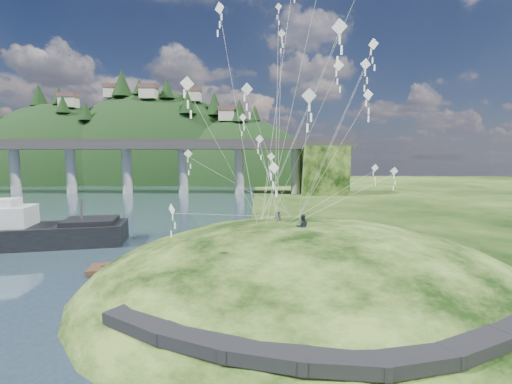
{
  "coord_description": "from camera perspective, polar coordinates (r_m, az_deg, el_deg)",
  "views": [
    {
      "loc": [
        4.21,
        -23.92,
        10.05
      ],
      "look_at": [
        4.0,
        6.0,
        7.0
      ],
      "focal_mm": 24.0,
      "sensor_mm": 36.0,
      "label": 1
    }
  ],
  "objects": [
    {
      "name": "ground",
      "position": [
        26.28,
        -9.24,
        -16.74
      ],
      "size": [
        320.0,
        320.0,
        0.0
      ],
      "primitive_type": "plane",
      "color": "black",
      "rests_on": "ground"
    },
    {
      "name": "grass_hill",
      "position": [
        28.63,
        8.39,
        -18.04
      ],
      "size": [
        36.0,
        32.0,
        13.0
      ],
      "color": "black",
      "rests_on": "ground"
    },
    {
      "name": "footpath",
      "position": [
        16.58,
        12.69,
        -23.04
      ],
      "size": [
        22.29,
        5.84,
        0.83
      ],
      "color": "black",
      "rests_on": "ground"
    },
    {
      "name": "bridge",
      "position": [
        98.86,
        -17.75,
        5.34
      ],
      "size": [
        160.0,
        11.0,
        15.0
      ],
      "color": "#2D2B2B",
      "rests_on": "ground"
    },
    {
      "name": "far_ridge",
      "position": [
        154.7,
        -17.6,
        -0.95
      ],
      "size": [
        153.0,
        70.0,
        94.5
      ],
      "color": "black",
      "rests_on": "ground"
    },
    {
      "name": "work_barge",
      "position": [
        46.42,
        -34.1,
        -5.44
      ],
      "size": [
        21.17,
        9.89,
        7.16
      ],
      "color": "black",
      "rests_on": "ground"
    },
    {
      "name": "wooden_dock",
      "position": [
        32.11,
        -12.27,
        -11.64
      ],
      "size": [
        15.67,
        5.53,
        1.11
      ],
      "color": "#382217",
      "rests_on": "ground"
    },
    {
      "name": "kite_flyers",
      "position": [
        25.78,
        6.89,
        -3.55
      ],
      "size": [
        2.41,
        3.3,
        1.93
      ],
      "color": "#242931",
      "rests_on": "ground"
    },
    {
      "name": "kite_swarm",
      "position": [
        27.62,
        7.5,
        18.52
      ],
      "size": [
        18.21,
        17.87,
        21.73
      ],
      "color": "white",
      "rests_on": "ground"
    }
  ]
}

